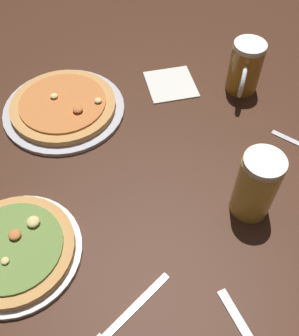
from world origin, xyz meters
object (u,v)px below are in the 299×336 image
object	(u,v)px
beer_mug_dark	(257,184)
napkin_folded	(171,84)
pizza_plate_near	(15,250)
beer_mug_pale	(245,68)
fork_left	(126,315)
pizza_plate_far	(64,107)

from	to	relation	value
beer_mug_dark	napkin_folded	xyz separation A→B (m)	(-0.15, 0.42, -0.08)
beer_mug_dark	pizza_plate_near	bearing A→B (deg)	-168.89
beer_mug_pale	pizza_plate_near	bearing A→B (deg)	-138.36
beer_mug_pale	fork_left	world-z (taller)	beer_mug_pale
napkin_folded	beer_mug_pale	bearing A→B (deg)	-6.95
beer_mug_pale	fork_left	bearing A→B (deg)	-117.56
pizza_plate_near	pizza_plate_far	bearing A→B (deg)	82.05
pizza_plate_far	fork_left	distance (m)	0.59
beer_mug_dark	fork_left	distance (m)	0.37
pizza_plate_far	fork_left	world-z (taller)	pizza_plate_far
beer_mug_pale	napkin_folded	distance (m)	0.21
pizza_plate_near	pizza_plate_far	xyz separation A→B (m)	(0.06, 0.42, -0.00)
pizza_plate_near	napkin_folded	bearing A→B (deg)	55.46
beer_mug_pale	napkin_folded	world-z (taller)	beer_mug_pale
beer_mug_dark	napkin_folded	size ratio (longest dim) A/B	1.21
pizza_plate_near	fork_left	xyz separation A→B (m)	(0.23, -0.14, -0.01)
napkin_folded	pizza_plate_near	bearing A→B (deg)	-124.54
pizza_plate_near	beer_mug_pale	xyz separation A→B (m)	(0.56, 0.50, 0.06)
beer_mug_dark	beer_mug_pale	size ratio (longest dim) A/B	1.14
pizza_plate_near	beer_mug_pale	world-z (taller)	beer_mug_pale
beer_mug_pale	napkin_folded	bearing A→B (deg)	173.05
pizza_plate_far	beer_mug_pale	distance (m)	0.51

